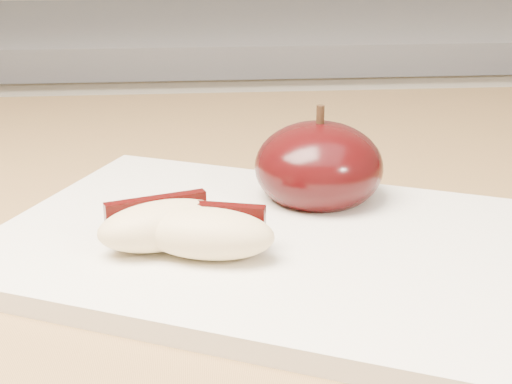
{
  "coord_description": "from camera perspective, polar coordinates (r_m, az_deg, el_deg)",
  "views": [
    {
      "loc": [
        -0.12,
        0.03,
        1.07
      ],
      "look_at": [
        -0.08,
        0.4,
        0.94
      ],
      "focal_mm": 50.0,
      "sensor_mm": 36.0,
      "label": 1
    }
  ],
  "objects": [
    {
      "name": "back_cabinet",
      "position": [
        1.32,
        0.42,
        -6.78
      ],
      "size": [
        2.4,
        0.62,
        0.94
      ],
      "color": "silver",
      "rests_on": "ground"
    },
    {
      "name": "cutting_board",
      "position": [
        0.41,
        -0.0,
        -4.06
      ],
      "size": [
        0.35,
        0.31,
        0.01
      ],
      "primitive_type": "cube",
      "rotation": [
        0.0,
        0.0,
        -0.43
      ],
      "color": "silver",
      "rests_on": "island_counter"
    },
    {
      "name": "apple_half",
      "position": [
        0.45,
        5.03,
        2.04
      ],
      "size": [
        0.1,
        0.1,
        0.07
      ],
      "rotation": [
        0.0,
        0.0,
        -0.33
      ],
      "color": "black",
      "rests_on": "cutting_board"
    },
    {
      "name": "apple_wedge_a",
      "position": [
        0.39,
        -7.42,
        -2.59
      ],
      "size": [
        0.08,
        0.06,
        0.03
      ],
      "rotation": [
        0.0,
        0.0,
        0.32
      ],
      "color": "#D7BC88",
      "rests_on": "cutting_board"
    },
    {
      "name": "apple_wedge_b",
      "position": [
        0.37,
        -3.91,
        -3.23
      ],
      "size": [
        0.08,
        0.05,
        0.03
      ],
      "rotation": [
        0.0,
        0.0,
        -0.27
      ],
      "color": "#D7BC88",
      "rests_on": "cutting_board"
    }
  ]
}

